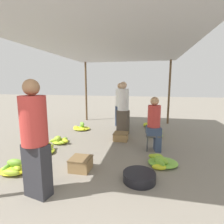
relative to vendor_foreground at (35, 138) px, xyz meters
name	(u,v)px	position (x,y,z in m)	size (l,w,h in m)	color
canopy_post_back_left	(86,92)	(-1.11, 5.12, 0.37)	(0.08, 0.08, 2.48)	brown
canopy_post_back_right	(169,93)	(2.33, 5.12, 0.37)	(0.08, 0.08, 2.48)	brown
canopy_tarp	(112,47)	(0.61, 2.36, 1.63)	(3.83, 5.94, 0.04)	#B2B2B7
vendor_foreground	(35,138)	(0.00, 0.00, 0.00)	(0.43, 0.43, 1.67)	#2D2D33
stool	(153,137)	(1.67, 2.13, -0.55)	(0.34, 0.34, 0.40)	#4C4C4C
vendor_seated	(155,123)	(1.69, 2.13, -0.20)	(0.38, 0.38, 1.30)	#384766
basin_black	(139,177)	(1.42, 0.67, -0.80)	(0.55, 0.55, 0.15)	black
banana_pile_left_0	(15,168)	(-0.84, 0.50, -0.79)	(0.54, 0.51, 0.26)	#8BBC33
banana_pile_left_1	(60,141)	(-0.78, 2.09, -0.79)	(0.55, 0.47, 0.23)	#A3C52F
banana_pile_left_2	(43,149)	(-0.87, 1.44, -0.79)	(0.56, 0.58, 0.22)	#CBD528
banana_pile_left_3	(81,128)	(-0.73, 3.50, -0.80)	(0.60, 0.51, 0.28)	yellow
banana_pile_right_0	(148,125)	(1.55, 4.40, -0.79)	(0.42, 0.51, 0.18)	#B5CD2C
banana_pile_right_1	(156,130)	(1.81, 3.72, -0.80)	(0.44, 0.49, 0.16)	#BED02A
banana_pile_right_2	(161,162)	(1.82, 1.35, -0.80)	(0.59, 0.57, 0.19)	yellow
banana_pile_right_3	(155,134)	(1.77, 3.18, -0.78)	(0.44, 0.46, 0.21)	#B7CD2B
crate_near	(81,164)	(0.32, 0.83, -0.75)	(0.38, 0.38, 0.24)	#9E7A4C
crate_mid	(121,136)	(0.79, 2.70, -0.76)	(0.41, 0.41, 0.22)	#9E7A4C
shopper_walking_mid	(120,104)	(0.49, 4.40, -0.03)	(0.42, 0.42, 1.62)	#384766
shopper_walking_far	(123,107)	(0.76, 3.33, -0.01)	(0.45, 0.45, 1.66)	#4C4238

